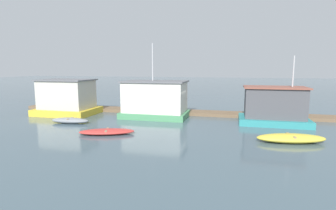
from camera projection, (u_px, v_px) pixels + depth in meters
ground_plane at (171, 119)px, 23.68m from camera, size 200.00×200.00×0.00m
dock_walkway at (177, 112)px, 26.39m from camera, size 33.80×2.11×0.30m
houseboat_yellow at (67, 98)px, 25.80m from camera, size 5.56×4.19×3.45m
houseboat_green at (155, 100)px, 24.27m from camera, size 5.99×3.83×6.78m
houseboat_teal at (274, 107)px, 21.48m from camera, size 5.48×3.51×5.53m
dinghy_grey at (70, 121)px, 21.74m from camera, size 3.29×1.30×0.47m
dinghy_red at (107, 132)px, 18.22m from camera, size 4.04×2.54×0.36m
dinghy_yellow at (291, 138)px, 16.23m from camera, size 4.39×2.26×0.52m
mooring_post_far_right at (245, 109)px, 23.47m from camera, size 0.21×0.21×1.80m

